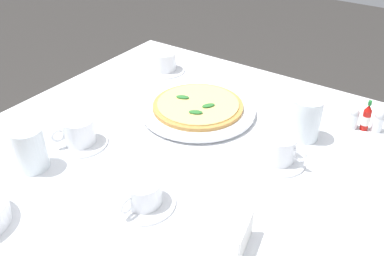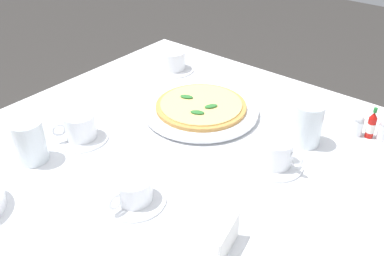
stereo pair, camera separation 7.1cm
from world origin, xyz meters
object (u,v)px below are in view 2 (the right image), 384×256
Objects in this scene: menu_card at (229,240)px; hot_sauce_bottle at (371,125)px; coffee_cup_near_left at (173,62)px; coffee_cup_far_right at (80,128)px; coffee_cup_left_edge at (133,191)px; pepper_shaker at (383,131)px; salt_shaker at (358,126)px; pizza at (201,106)px; water_glass_far_left at (30,144)px; pizza_plate at (201,110)px; coffee_cup_back_corner at (276,154)px; water_glass_near_right at (307,126)px.

hot_sauce_bottle is at bearing -19.27° from menu_card.
coffee_cup_near_left reaches higher than menu_card.
hot_sauce_bottle is (-0.55, -0.45, 0.00)m from coffee_cup_far_right.
coffee_cup_left_edge is 0.63m from pepper_shaker.
menu_card is (-0.49, 0.07, -0.00)m from coffee_cup_far_right.
menu_card reaches higher than salt_shaker.
coffee_cup_far_right is at bearing 38.72° from pepper_shaker.
coffee_cup_near_left is at bearing -34.12° from pizza.
salt_shaker is 1.00× the size of pepper_shaker.
water_glass_far_left reaches higher than coffee_cup_left_edge.
water_glass_far_left is at bearing 45.37° from hot_sauce_bottle.
water_glass_far_left reaches higher than menu_card.
water_glass_far_left is at bearing 46.31° from salt_shaker.
salt_shaker reaches higher than pizza.
menu_card reaches higher than pizza_plate.
pizza is 0.29m from coffee_cup_near_left.
hot_sauce_bottle reaches higher than coffee_cup_far_right.
coffee_cup_back_corner is at bearing -143.49° from water_glass_far_left.
coffee_cup_near_left reaches higher than pizza_plate.
water_glass_near_right is at bearing -169.66° from pizza.
water_glass_near_right reaches higher than salt_shaker.
coffee_cup_back_corner reaches higher than coffee_cup_near_left.
coffee_cup_left_edge is at bearing 106.59° from pizza.
pizza_plate is at bearing -119.02° from coffee_cup_far_right.
salt_shaker is (-0.10, -0.24, -0.01)m from coffee_cup_back_corner.
pepper_shaker is (-0.58, -0.46, -0.01)m from coffee_cup_far_right.
coffee_cup_near_left is at bearing -79.46° from coffee_cup_far_right.
coffee_cup_left_edge is (-0.11, 0.36, 0.00)m from pizza.
salt_shaker is (-0.54, -0.57, -0.02)m from water_glass_far_left.
pizza_plate is 0.28m from coffee_cup_back_corner.
pepper_shaker is at bearing -178.08° from coffee_cup_near_left.
coffee_cup_left_edge is 0.62m from coffee_cup_near_left.
coffee_cup_far_right is 0.98× the size of coffee_cup_back_corner.
coffee_cup_back_corner is 0.28m from menu_card.
pepper_shaker is at bearing -136.94° from water_glass_near_right.
water_glass_far_left is at bearing 9.32° from coffee_cup_left_edge.
coffee_cup_near_left is (0.24, -0.16, 0.00)m from pizza.
pizza is at bearing 145.88° from coffee_cup_near_left.
salt_shaker is at bearing -127.27° from water_glass_near_right.
menu_card is (-0.33, 0.35, 0.01)m from pizza.
water_glass_near_right reaches higher than coffee_cup_left_edge.
water_glass_near_right is 1.89× the size of salt_shaker.
coffee_cup_far_right is at bearing 39.50° from hot_sauce_bottle.
coffee_cup_far_right is 1.00× the size of coffee_cup_near_left.
hot_sauce_bottle reaches higher than salt_shaker.
pizza is 0.37m from coffee_cup_left_edge.
pizza_plate is at bearing 23.67° from hot_sauce_bottle.
pizza is 4.33× the size of salt_shaker.
water_glass_near_right is at bearing 43.06° from pepper_shaker.
salt_shaker is 0.51m from menu_card.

